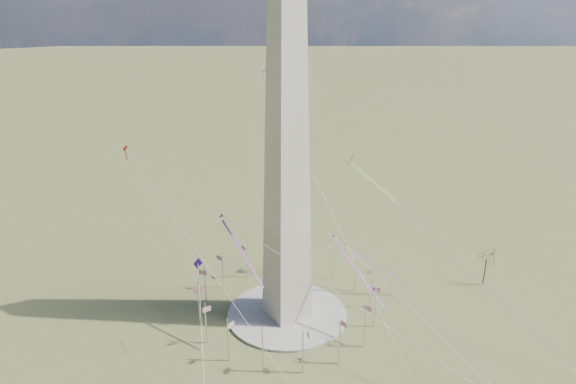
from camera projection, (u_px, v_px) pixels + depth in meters
ground at (287, 315)px, 155.32m from camera, size 2000.00×2000.00×0.00m
plaza at (287, 314)px, 155.18m from camera, size 36.00×36.00×0.80m
washington_monument at (287, 164)px, 138.22m from camera, size 15.56×15.56×100.00m
flagpole_ring at (287, 294)px, 152.73m from camera, size 54.40×54.40×13.00m
tree_near at (487, 258)px, 167.85m from camera, size 8.23×8.23×14.40m
kite_delta_black at (353, 163)px, 163.68m from camera, size 13.30×16.13×14.12m
kite_diamond_purple at (198, 267)px, 132.86m from camera, size 1.73×2.73×8.30m
kite_streamer_left at (351, 261)px, 144.03m from camera, size 3.90×21.61×14.85m
kite_streamer_mid at (236, 241)px, 138.65m from camera, size 3.40×20.61×14.16m
kite_streamer_right at (368, 259)px, 161.64m from camera, size 17.38×13.20×14.17m
kite_small_red at (126, 150)px, 145.19m from camera, size 1.28×2.03×4.56m
kite_small_white at (264, 73)px, 170.79m from camera, size 1.26×2.00×4.49m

